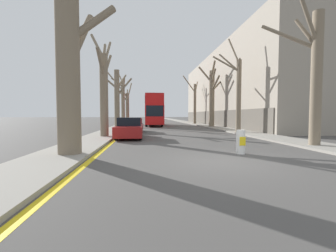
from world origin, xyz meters
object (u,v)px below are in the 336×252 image
Objects in this scene: parked_car_1 at (134,125)px; parked_car_0 at (130,128)px; street_tree_right_1 at (238,91)px; double_decker_bus at (153,109)px; street_tree_right_3 at (195,102)px; street_tree_left_2 at (117,98)px; street_tree_left_1 at (104,87)px; traffic_bollard at (241,142)px; street_tree_left_3 at (122,100)px; street_tree_left_0 at (71,60)px; street_tree_left_4 at (127,105)px; street_tree_right_2 at (212,96)px; street_tree_right_0 at (314,73)px.

parked_car_0 is at bearing -90.00° from parked_car_1.
street_tree_right_1 reaches higher than double_decker_bus.
street_tree_right_3 reaches higher than parked_car_1.
street_tree_left_2 is 11.79m from street_tree_right_1.
parked_car_1 is at bearing 168.04° from street_tree_right_1.
street_tree_left_1 reaches higher than traffic_bollard.
street_tree_left_2 is 0.80× the size of street_tree_left_3.
street_tree_left_3 is (-0.18, 20.85, -0.18)m from street_tree_left_0.
street_tree_right_3 reaches higher than traffic_bollard.
street_tree_right_3 is (11.26, 28.91, 0.09)m from street_tree_left_0.
street_tree_left_4 is 21.58m from parked_car_0.
street_tree_right_3 is at bearing 89.43° from street_tree_right_1.
street_tree_left_3 is 7.33m from street_tree_left_4.
street_tree_left_3 reaches higher than traffic_bollard.
street_tree_right_2 reaches higher than traffic_bollard.
street_tree_right_2 is 8.12× the size of traffic_bollard.
street_tree_left_4 is at bearing 90.57° from street_tree_left_2.
street_tree_left_2 is 11.15m from double_decker_bus.
street_tree_left_1 is at bearing 163.17° from parked_car_0.
street_tree_left_2 is 1.44× the size of parked_car_1.
street_tree_right_3 is (0.19, 18.57, 0.07)m from street_tree_right_1.
street_tree_left_1 is at bearing -103.38° from double_decker_bus.
street_tree_left_0 is 1.05× the size of street_tree_right_2.
street_tree_left_4 is 0.90× the size of street_tree_right_0.
street_tree_right_2 is at bearing 23.44° from street_tree_left_2.
double_decker_bus is (4.04, 10.36, -0.80)m from street_tree_left_2.
street_tree_left_2 is at bearing 103.27° from parked_car_0.
traffic_bollard is at bearing -103.21° from street_tree_right_2.
street_tree_right_1 is (11.25, -10.51, 0.20)m from street_tree_left_3.
street_tree_right_2 reaches higher than parked_car_0.
street_tree_left_0 reaches higher than double_decker_bus.
street_tree_right_1 is at bearing 20.68° from parked_car_0.
parked_car_0 is (1.92, -14.03, -2.90)m from street_tree_left_3.
street_tree_right_2 is (11.39, 19.24, 0.35)m from street_tree_left_0.
street_tree_right_2 is (11.57, -1.60, 0.53)m from street_tree_left_3.
street_tree_right_3 is 24.27m from parked_car_0.
parked_car_0 is 8.62m from traffic_bollard.
traffic_bollard is (6.87, -14.43, -2.81)m from street_tree_left_2.
street_tree_right_1 is 10.05m from parked_car_1.
street_tree_right_1 is at bearing -90.57° from street_tree_right_3.
parked_car_0 is at bearing -97.26° from double_decker_bus.
street_tree_left_4 is at bearing 139.91° from double_decker_bus.
double_decker_bus is (-7.25, -4.26, -1.34)m from street_tree_right_3.
street_tree_left_3 is at bearing 90.48° from street_tree_left_0.
street_tree_left_0 is 7.58m from traffic_bollard.
street_tree_left_1 is 1.25× the size of street_tree_left_2.
street_tree_left_2 is 17.16m from street_tree_right_0.
street_tree_left_4 reaches higher than double_decker_bus.
street_tree_left_3 is (-0.15, 6.55, 0.27)m from street_tree_left_2.
street_tree_right_3 is at bearing 3.73° from street_tree_left_4.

